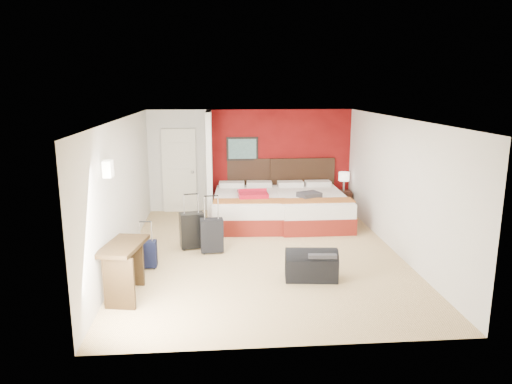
{
  "coord_description": "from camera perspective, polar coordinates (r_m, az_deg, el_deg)",
  "views": [
    {
      "loc": [
        -0.8,
        -8.34,
        3.07
      ],
      "look_at": [
        -0.06,
        0.8,
        1.0
      ],
      "focal_mm": 33.24,
      "sensor_mm": 36.0,
      "label": 1
    }
  ],
  "objects": [
    {
      "name": "jacket_draped",
      "position": [
        7.69,
        7.87,
        -7.3
      ],
      "size": [
        0.48,
        0.41,
        0.06
      ],
      "primitive_type": "cube",
      "rotation": [
        0.0,
        0.0,
        -0.09
      ],
      "color": "#333438",
      "rests_on": "duffel_bag"
    },
    {
      "name": "nightstand",
      "position": [
        11.95,
        10.43,
        -1.1
      ],
      "size": [
        0.4,
        0.4,
        0.52
      ],
      "primitive_type": "cube",
      "rotation": [
        0.0,
        0.0,
        -0.07
      ],
      "color": "#321810",
      "rests_on": "ground"
    },
    {
      "name": "red_accent_panel",
      "position": [
        11.82,
        2.96,
        3.84
      ],
      "size": [
        3.5,
        0.04,
        2.5
      ],
      "primitive_type": "cube",
      "color": "maroon",
      "rests_on": "ground"
    },
    {
      "name": "suitcase_navy",
      "position": [
        8.38,
        -12.97,
        -7.45
      ],
      "size": [
        0.33,
        0.21,
        0.46
      ],
      "primitive_type": "cube",
      "rotation": [
        0.0,
        0.0,
        -0.02
      ],
      "color": "black",
      "rests_on": "ground"
    },
    {
      "name": "table_lamp",
      "position": [
        11.84,
        10.53,
        1.23
      ],
      "size": [
        0.33,
        0.33,
        0.47
      ],
      "primitive_type": "cylinder",
      "rotation": [
        0.0,
        0.0,
        -0.32
      ],
      "color": "white",
      "rests_on": "nightstand"
    },
    {
      "name": "ground",
      "position": [
        8.93,
        0.8,
        -7.4
      ],
      "size": [
        6.5,
        6.5,
        0.0
      ],
      "primitive_type": "plane",
      "color": "#DABD86",
      "rests_on": "ground"
    },
    {
      "name": "partition_wall",
      "position": [
        11.1,
        -5.61,
        3.22
      ],
      "size": [
        0.12,
        1.2,
        2.5
      ],
      "primitive_type": "cube",
      "color": "silver",
      "rests_on": "ground"
    },
    {
      "name": "red_suitcase_open",
      "position": [
        10.63,
        -0.43,
        -0.13
      ],
      "size": [
        0.67,
        0.9,
        0.11
      ],
      "primitive_type": "cube",
      "rotation": [
        0.0,
        0.0,
        0.04
      ],
      "color": "#B30F25",
      "rests_on": "bed_left"
    },
    {
      "name": "room_walls",
      "position": [
        9.95,
        -8.04,
        2.09
      ],
      "size": [
        5.02,
        6.52,
        2.5
      ],
      "color": "silver",
      "rests_on": "ground"
    },
    {
      "name": "desk",
      "position": [
        7.32,
        -15.54,
        -9.08
      ],
      "size": [
        0.66,
        1.06,
        0.82
      ],
      "primitive_type": "cube",
      "rotation": [
        0.0,
        0.0,
        -0.18
      ],
      "color": "#302010",
      "rests_on": "ground"
    },
    {
      "name": "bed_left",
      "position": [
        10.81,
        -0.99,
        -1.99
      ],
      "size": [
        1.64,
        2.25,
        0.65
      ],
      "primitive_type": "cube",
      "rotation": [
        0.0,
        0.0,
        -0.05
      ],
      "color": "silver",
      "rests_on": "ground"
    },
    {
      "name": "duffel_bag",
      "position": [
        7.79,
        6.65,
        -8.89
      ],
      "size": [
        0.88,
        0.53,
        0.42
      ],
      "primitive_type": "cube",
      "rotation": [
        0.0,
        0.0,
        -0.11
      ],
      "color": "black",
      "rests_on": "ground"
    },
    {
      "name": "suitcase_black",
      "position": [
        9.18,
        -7.71,
        -4.73
      ],
      "size": [
        0.5,
        0.37,
        0.67
      ],
      "primitive_type": "cube",
      "rotation": [
        0.0,
        0.0,
        0.21
      ],
      "color": "black",
      "rests_on": "ground"
    },
    {
      "name": "suitcase_charcoal",
      "position": [
        8.92,
        -5.33,
        -5.37
      ],
      "size": [
        0.44,
        0.29,
        0.62
      ],
      "primitive_type": "cube",
      "rotation": [
        0.0,
        0.0,
        0.08
      ],
      "color": "black",
      "rests_on": "ground"
    },
    {
      "name": "jacket_bundle",
      "position": [
        10.5,
        6.43,
        -0.33
      ],
      "size": [
        0.56,
        0.52,
        0.11
      ],
      "primitive_type": "cube",
      "rotation": [
        0.0,
        0.0,
        0.41
      ],
      "color": "#39393F",
      "rests_on": "bed_right"
    },
    {
      "name": "entry_door",
      "position": [
        11.76,
        -9.21,
        2.54
      ],
      "size": [
        0.82,
        0.06,
        2.05
      ],
      "primitive_type": "cube",
      "color": "silver",
      "rests_on": "ground"
    },
    {
      "name": "bed_right",
      "position": [
        10.9,
        6.59,
        -1.93
      ],
      "size": [
        1.54,
        2.2,
        0.66
      ],
      "primitive_type": "cube",
      "rotation": [
        0.0,
        0.0,
        0.0
      ],
      "color": "white",
      "rests_on": "ground"
    }
  ]
}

